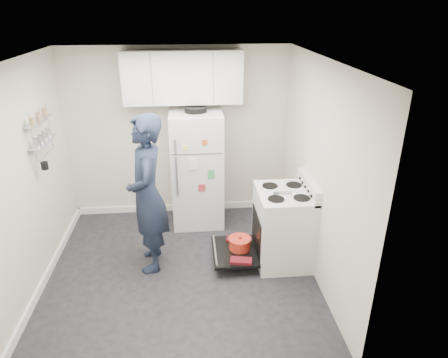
{
  "coord_description": "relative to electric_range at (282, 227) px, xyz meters",
  "views": [
    {
      "loc": [
        0.17,
        -4.04,
        3.02
      ],
      "look_at": [
        0.56,
        0.37,
        1.05
      ],
      "focal_mm": 32.0,
      "sensor_mm": 36.0,
      "label": 1
    }
  ],
  "objects": [
    {
      "name": "room",
      "position": [
        -1.29,
        -0.12,
        0.74
      ],
      "size": [
        3.21,
        3.21,
        2.51
      ],
      "color": "black",
      "rests_on": "ground"
    },
    {
      "name": "upper_cabinets",
      "position": [
        -1.16,
        1.28,
        1.63
      ],
      "size": [
        1.6,
        0.33,
        0.7
      ],
      "primitive_type": "cube",
      "color": "silver",
      "rests_on": "room"
    },
    {
      "name": "open_oven_door",
      "position": [
        -0.56,
        0.01,
        -0.28
      ],
      "size": [
        0.55,
        0.7,
        0.22
      ],
      "color": "black",
      "rests_on": "ground"
    },
    {
      "name": "person",
      "position": [
        -1.61,
        0.05,
        0.49
      ],
      "size": [
        0.52,
        0.74,
        1.92
      ],
      "primitive_type": "imported",
      "rotation": [
        0.0,
        0.0,
        -1.49
      ],
      "color": "#182036",
      "rests_on": "ground"
    },
    {
      "name": "refrigerator",
      "position": [
        -1.01,
        1.1,
        0.37
      ],
      "size": [
        0.72,
        0.74,
        1.74
      ],
      "color": "silver",
      "rests_on": "ground"
    },
    {
      "name": "electric_range",
      "position": [
        0.0,
        0.0,
        0.0
      ],
      "size": [
        0.66,
        0.76,
        1.1
      ],
      "color": "silver",
      "rests_on": "ground"
    },
    {
      "name": "wall_shelf_rack",
      "position": [
        -2.78,
        0.34,
        1.21
      ],
      "size": [
        0.14,
        0.6,
        0.61
      ],
      "color": "#B2B2B7",
      "rests_on": "room"
    }
  ]
}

